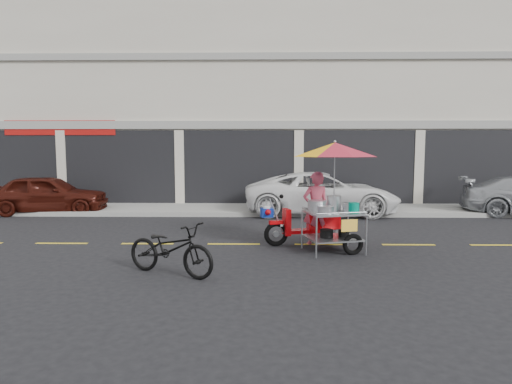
{
  "coord_description": "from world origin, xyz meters",
  "views": [
    {
      "loc": [
        -1.31,
        -9.66,
        2.15
      ],
      "look_at": [
        -1.5,
        0.6,
        1.15
      ],
      "focal_mm": 30.0,
      "sensor_mm": 36.0,
      "label": 1
    }
  ],
  "objects_px": {
    "near_bicycle": "(170,249)",
    "white_pickup": "(322,193)",
    "maroon_sedan": "(48,194)",
    "food_vendor_rig": "(327,181)"
  },
  "relations": [
    {
      "from": "near_bicycle",
      "to": "white_pickup",
      "type": "bearing_deg",
      "value": -0.57
    },
    {
      "from": "maroon_sedan",
      "to": "food_vendor_rig",
      "type": "height_order",
      "value": "food_vendor_rig"
    },
    {
      "from": "near_bicycle",
      "to": "food_vendor_rig",
      "type": "height_order",
      "value": "food_vendor_rig"
    },
    {
      "from": "maroon_sedan",
      "to": "near_bicycle",
      "type": "xyz_separation_m",
      "value": [
        5.76,
        -7.14,
        -0.2
      ]
    },
    {
      "from": "near_bicycle",
      "to": "food_vendor_rig",
      "type": "relative_size",
      "value": 0.66
    },
    {
      "from": "food_vendor_rig",
      "to": "white_pickup",
      "type": "bearing_deg",
      "value": 69.59
    },
    {
      "from": "white_pickup",
      "to": "food_vendor_rig",
      "type": "height_order",
      "value": "food_vendor_rig"
    },
    {
      "from": "white_pickup",
      "to": "food_vendor_rig",
      "type": "relative_size",
      "value": 1.91
    },
    {
      "from": "food_vendor_rig",
      "to": "maroon_sedan",
      "type": "bearing_deg",
      "value": 136.03
    },
    {
      "from": "white_pickup",
      "to": "food_vendor_rig",
      "type": "distance_m",
      "value": 5.17
    }
  ]
}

